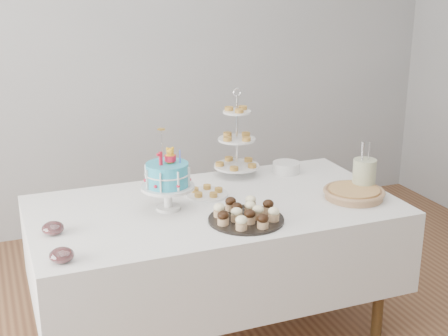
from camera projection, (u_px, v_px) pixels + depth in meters
name	position (u px, v px, depth m)	size (l,w,h in m)	color
walls	(237.00, 108.00, 2.84)	(5.04, 4.04, 2.70)	#97999C
table	(215.00, 243.00, 3.36)	(1.92, 1.02, 0.77)	silver
birthday_cake	(168.00, 188.00, 3.19)	(0.28, 0.28, 0.42)	silver
cupcake_tray	(246.00, 213.00, 3.06)	(0.38, 0.38, 0.09)	black
pie	(354.00, 193.00, 3.37)	(0.33, 0.33, 0.05)	#A67D5A
tiered_stand	(237.00, 140.00, 3.68)	(0.27, 0.27, 0.53)	silver
plate_stack	(286.00, 167.00, 3.78)	(0.17, 0.17, 0.06)	silver
pastry_plate	(206.00, 192.00, 3.41)	(0.24, 0.24, 0.04)	silver
jam_bowl_a	(62.00, 255.00, 2.64)	(0.11, 0.11, 0.06)	silver
jam_bowl_b	(53.00, 228.00, 2.92)	(0.10, 0.10, 0.06)	silver
utensil_pitcher	(364.00, 174.00, 3.44)	(0.13, 0.13, 0.29)	silver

